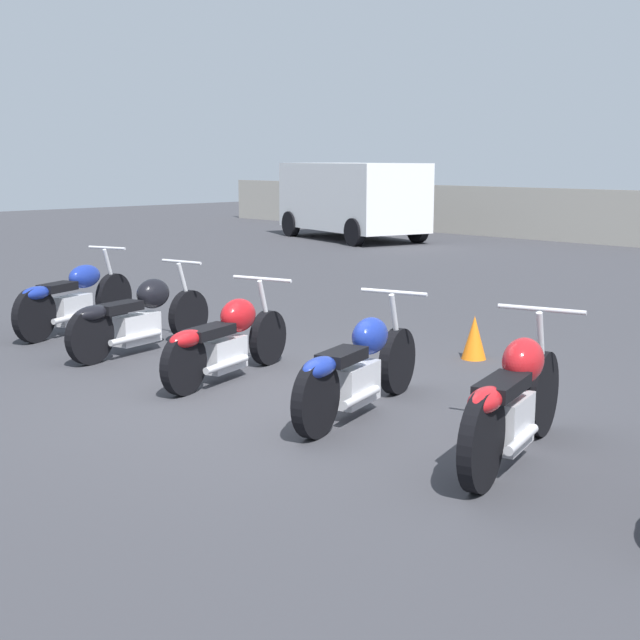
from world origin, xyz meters
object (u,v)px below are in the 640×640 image
(motorcycle_slot_0, at_px, (74,298))
(motorcycle_slot_3, at_px, (358,368))
(motorcycle_slot_4, at_px, (513,401))
(parked_van, at_px, (352,197))
(motorcycle_slot_2, at_px, (226,339))
(motorcycle_slot_1, at_px, (139,316))
(traffic_cone_near, at_px, (474,337))

(motorcycle_slot_0, xyz_separation_m, motorcycle_slot_3, (5.00, -0.10, -0.02))
(motorcycle_slot_4, distance_m, parked_van, 18.04)
(motorcycle_slot_0, relative_size, motorcycle_slot_4, 1.02)
(motorcycle_slot_2, bearing_deg, motorcycle_slot_3, -15.39)
(motorcycle_slot_0, height_order, motorcycle_slot_1, motorcycle_slot_0)
(parked_van, bearing_deg, motorcycle_slot_4, -118.40)
(motorcycle_slot_1, xyz_separation_m, motorcycle_slot_3, (3.43, -0.04, -0.00))
(traffic_cone_near, bearing_deg, parked_van, 139.30)
(motorcycle_slot_1, relative_size, motorcycle_slot_2, 1.09)
(motorcycle_slot_1, xyz_separation_m, motorcycle_slot_4, (5.02, -0.11, 0.04))
(motorcycle_slot_3, relative_size, traffic_cone_near, 4.36)
(motorcycle_slot_0, bearing_deg, motorcycle_slot_4, -22.56)
(motorcycle_slot_0, distance_m, motorcycle_slot_4, 6.59)
(motorcycle_slot_4, xyz_separation_m, traffic_cone_near, (-2.21, 2.54, -0.21))
(motorcycle_slot_3, xyz_separation_m, motorcycle_slot_4, (1.59, -0.07, 0.04))
(motorcycle_slot_1, xyz_separation_m, motorcycle_slot_2, (1.68, -0.08, -0.01))
(parked_van, bearing_deg, motorcycle_slot_3, -121.87)
(motorcycle_slot_1, distance_m, parked_van, 14.63)
(motorcycle_slot_4, height_order, parked_van, parked_van)
(parked_van, bearing_deg, motorcycle_slot_2, -126.54)
(motorcycle_slot_2, relative_size, parked_van, 0.40)
(motorcycle_slot_1, bearing_deg, traffic_cone_near, 28.14)
(motorcycle_slot_3, bearing_deg, motorcycle_slot_1, 162.33)
(motorcycle_slot_3, xyz_separation_m, parked_van, (-11.75, 12.05, 0.73))
(motorcycle_slot_1, bearing_deg, motorcycle_slot_3, -13.32)
(motorcycle_slot_2, bearing_deg, parked_van, 113.04)
(motorcycle_slot_0, height_order, parked_van, parked_van)
(motorcycle_slot_4, relative_size, traffic_cone_near, 4.18)
(motorcycle_slot_0, bearing_deg, traffic_cone_near, 7.27)
(motorcycle_slot_2, distance_m, motorcycle_slot_4, 3.34)
(motorcycle_slot_3, xyz_separation_m, traffic_cone_near, (-0.61, 2.47, -0.17))
(parked_van, height_order, traffic_cone_near, parked_van)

